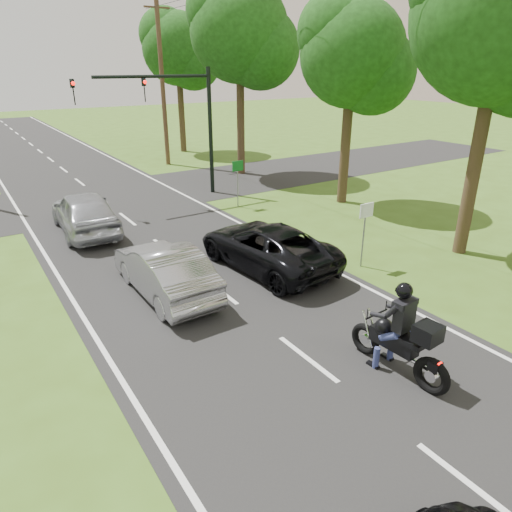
# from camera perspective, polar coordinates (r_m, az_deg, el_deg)

# --- Properties ---
(ground) EXTENTS (140.00, 140.00, 0.00)m
(ground) POSITION_cam_1_polar(r_m,az_deg,el_deg) (10.47, 6.44, -12.66)
(ground) COLOR #3C5919
(ground) RESTS_ON ground
(road) EXTENTS (8.00, 100.00, 0.01)m
(road) POSITION_cam_1_polar(r_m,az_deg,el_deg) (18.39, -13.77, 2.89)
(road) COLOR black
(road) RESTS_ON ground
(cross_road) EXTENTS (60.00, 7.00, 0.01)m
(cross_road) POSITION_cam_1_polar(r_m,az_deg,el_deg) (23.91, -18.88, 6.86)
(cross_road) COLOR black
(cross_road) RESTS_ON ground
(motorcycle_rider) EXTENTS (0.69, 2.45, 2.11)m
(motorcycle_rider) POSITION_cam_1_polar(r_m,az_deg,el_deg) (10.00, 17.80, -9.89)
(motorcycle_rider) COLOR black
(motorcycle_rider) RESTS_ON ground
(dark_suv) EXTENTS (2.82, 5.30, 1.42)m
(dark_suv) POSITION_cam_1_polar(r_m,az_deg,el_deg) (14.55, 1.34, 1.28)
(dark_suv) COLOR black
(dark_suv) RESTS_ON road
(silver_sedan) EXTENTS (1.56, 4.40, 1.45)m
(silver_sedan) POSITION_cam_1_polar(r_m,az_deg,el_deg) (13.03, -11.34, -1.75)
(silver_sedan) COLOR #A3A2A7
(silver_sedan) RESTS_ON road
(silver_suv) EXTENTS (2.18, 4.93, 1.65)m
(silver_suv) POSITION_cam_1_polar(r_m,az_deg,el_deg) (18.82, -20.65, 5.19)
(silver_suv) COLOR #AAACB3
(silver_suv) RESTS_ON road
(traffic_signal) EXTENTS (6.38, 0.44, 6.00)m
(traffic_signal) POSITION_cam_1_polar(r_m,az_deg,el_deg) (22.40, -10.23, 17.50)
(traffic_signal) COLOR black
(traffic_signal) RESTS_ON ground
(utility_pole_far) EXTENTS (1.60, 0.28, 10.00)m
(utility_pole_far) POSITION_cam_1_polar(r_m,az_deg,el_deg) (30.82, -11.63, 20.50)
(utility_pole_far) COLOR brown
(utility_pole_far) RESTS_ON ground
(sign_white) EXTENTS (0.55, 0.07, 2.12)m
(sign_white) POSITION_cam_1_polar(r_m,az_deg,el_deg) (14.67, 13.53, 4.45)
(sign_white) COLOR slate
(sign_white) RESTS_ON ground
(sign_green) EXTENTS (0.55, 0.07, 2.12)m
(sign_green) POSITION_cam_1_polar(r_m,az_deg,el_deg) (20.83, -2.31, 10.38)
(sign_green) COLOR slate
(sign_green) RESTS_ON ground
(tree_row_c) EXTENTS (4.80, 4.65, 8.76)m
(tree_row_c) POSITION_cam_1_polar(r_m,az_deg,el_deg) (21.65, 12.80, 22.71)
(tree_row_c) COLOR #332316
(tree_row_c) RESTS_ON ground
(tree_row_d) EXTENTS (5.76, 5.58, 10.45)m
(tree_row_d) POSITION_cam_1_polar(r_m,az_deg,el_deg) (27.52, -1.17, 25.60)
(tree_row_d) COLOR #332316
(tree_row_d) RESTS_ON ground
(tree_row_e) EXTENTS (5.28, 5.12, 9.61)m
(tree_row_e) POSITION_cam_1_polar(r_m,az_deg,el_deg) (35.59, -9.13, 23.72)
(tree_row_e) COLOR #332316
(tree_row_e) RESTS_ON ground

